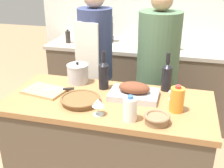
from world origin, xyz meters
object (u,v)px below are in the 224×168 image
object	(u,v)px
wine_bottle_dark	(104,74)
knife_chef	(60,89)
milk_jug	(130,109)
wine_glass_right	(174,90)
person_cook_aproned	(96,65)
person_cook_guest	(157,71)
stock_pot	(78,74)
condiment_bottle_tall	(161,39)
roasting_pan	(134,92)
juice_jug	(177,99)
mixing_bowl	(157,118)
wicker_basket	(80,100)
wine_bottle_green	(167,76)
wine_glass_left	(98,103)
stand_mixer	(105,31)
condiment_bottle_extra	(178,43)
cutting_board	(45,91)
condiment_bottle_short	(68,37)

from	to	relation	value
wine_bottle_dark	knife_chef	distance (m)	0.34
milk_jug	wine_glass_right	size ratio (longest dim) A/B	1.55
person_cook_aproned	person_cook_guest	distance (m)	0.58
stock_pot	condiment_bottle_tall	size ratio (longest dim) A/B	0.99
roasting_pan	wine_bottle_dark	distance (m)	0.28
milk_jug	condiment_bottle_tall	bearing A→B (deg)	89.25
stock_pot	milk_jug	bearing A→B (deg)	-42.44
condiment_bottle_tall	juice_jug	bearing A→B (deg)	-80.48
mixing_bowl	condiment_bottle_tall	world-z (taller)	condiment_bottle_tall
wicker_basket	knife_chef	world-z (taller)	wicker_basket
wine_bottle_green	wine_glass_left	size ratio (longest dim) A/B	2.62
stock_pot	wine_glass_left	distance (m)	0.56
stock_pot	mixing_bowl	xyz separation A→B (m)	(0.69, -0.47, -0.05)
stock_pot	stand_mixer	xyz separation A→B (m)	(-0.12, 1.23, 0.06)
wine_bottle_green	wicker_basket	bearing A→B (deg)	-146.59
condiment_bottle_tall	condiment_bottle_extra	bearing A→B (deg)	-26.97
cutting_board	wine_glass_left	world-z (taller)	wine_glass_left
wine_glass_right	knife_chef	size ratio (longest dim) A/B	0.50
cutting_board	condiment_bottle_short	size ratio (longest dim) A/B	2.11
roasting_pan	condiment_bottle_tall	xyz separation A→B (m)	(0.05, 1.36, 0.05)
wine_glass_left	person_cook_aproned	xyz separation A→B (m)	(-0.30, 0.89, -0.08)
stand_mixer	wine_glass_right	bearing A→B (deg)	-56.68
juice_jug	wine_glass_left	distance (m)	0.51
juice_jug	condiment_bottle_extra	world-z (taller)	condiment_bottle_extra
wine_glass_left	wicker_basket	bearing A→B (deg)	143.60
wine_bottle_dark	person_cook_guest	bearing A→B (deg)	55.95
milk_jug	condiment_bottle_extra	world-z (taller)	condiment_bottle_extra
stand_mixer	condiment_bottle_short	bearing A→B (deg)	-157.92
wine_bottle_dark	condiment_bottle_tall	world-z (taller)	wine_bottle_dark
wine_bottle_green	wine_glass_left	bearing A→B (deg)	-128.30
wine_glass_left	knife_chef	bearing A→B (deg)	145.68
juice_jug	wine_glass_left	size ratio (longest dim) A/B	1.62
knife_chef	person_cook_aproned	size ratio (longest dim) A/B	0.13
person_cook_aproned	wine_glass_left	bearing A→B (deg)	-57.24
wine_glass_right	milk_jug	bearing A→B (deg)	-124.61
wine_glass_left	wine_bottle_dark	bearing A→B (deg)	101.28
condiment_bottle_short	stock_pot	bearing A→B (deg)	-63.43
knife_chef	person_cook_guest	xyz separation A→B (m)	(0.65, 0.67, -0.04)
cutting_board	stock_pot	distance (m)	0.30
stock_pot	stand_mixer	world-z (taller)	stand_mixer
person_cook_aproned	stock_pot	bearing A→B (deg)	-77.80
cutting_board	condiment_bottle_extra	size ratio (longest dim) A/B	1.90
juice_jug	condiment_bottle_tall	size ratio (longest dim) A/B	1.02
wine_bottle_dark	condiment_bottle_short	xyz separation A→B (m)	(-0.77, 1.13, -0.03)
wine_bottle_dark	stand_mixer	size ratio (longest dim) A/B	1.01
stand_mixer	mixing_bowl	bearing A→B (deg)	-64.60
stock_pot	wine_bottle_dark	world-z (taller)	wine_bottle_dark
stock_pot	condiment_bottle_short	bearing A→B (deg)	116.57
wine_bottle_dark	juice_jug	bearing A→B (deg)	-22.01
stand_mixer	person_cook_guest	bearing A→B (deg)	-47.17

